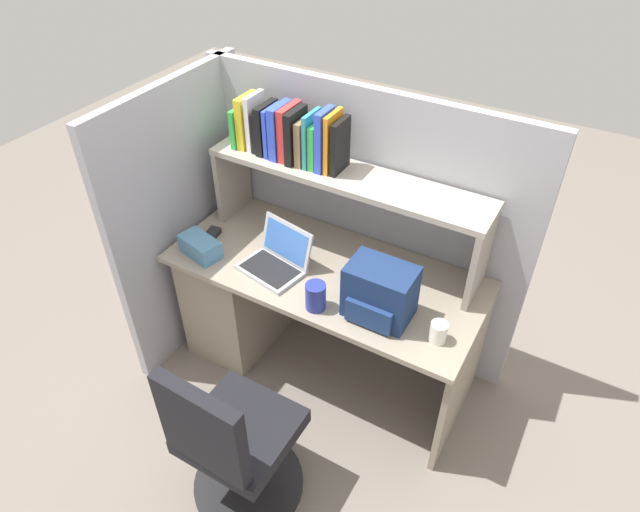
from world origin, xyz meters
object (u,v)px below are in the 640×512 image
Objects in this scene: laptop at (277,259)px; paper_cup at (438,332)px; snack_canister at (316,296)px; office_chair at (234,448)px; backpack at (379,293)px; tissue_box at (200,247)px; computer_mouse at (212,234)px.

paper_cup is at bearing -4.19° from laptop.
office_chair reaches higher than snack_canister.
office_chair is (-0.60, -0.71, -0.39)m from paper_cup.
office_chair is at bearing -113.04° from backpack.
backpack is at bearing -111.33° from office_chair.
office_chair is at bearing -130.22° from paper_cup.
laptop is at bearing -69.09° from office_chair.
laptop is at bearing 28.82° from tissue_box.
snack_canister is (-0.56, -0.09, 0.02)m from paper_cup.
backpack is 0.92m from office_chair.
computer_mouse is at bearing 120.89° from tissue_box.
computer_mouse is (-0.45, 0.04, -0.03)m from laptop.
laptop reaches higher than paper_cup.
office_chair reaches higher than tissue_box.
computer_mouse is 0.78m from snack_canister.
tissue_box is at bearing 176.79° from snack_canister.
office_chair is at bearing -31.76° from tissue_box.
laptop is 0.41m from tissue_box.
tissue_box reaches higher than paper_cup.
tissue_box is at bearing -80.59° from computer_mouse.
laptop is 3.59× the size of paper_cup.
laptop is at bearing 175.81° from paper_cup.
tissue_box is 1.62× the size of snack_canister.
laptop reaches higher than tissue_box.
paper_cup is at bearing -3.14° from backpack.
paper_cup is 0.73× the size of snack_canister.
paper_cup is at bearing -128.51° from office_chair.
paper_cup is (0.88, -0.06, -0.00)m from laptop.
snack_canister is at bearing -92.16° from office_chair.
laptop is 0.35m from snack_canister.
backpack reaches higher than paper_cup.
office_chair is (0.67, -0.67, -0.39)m from tissue_box.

